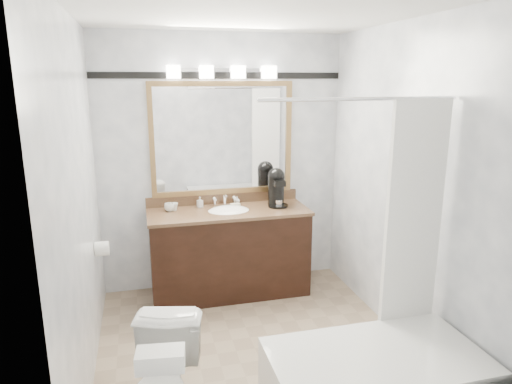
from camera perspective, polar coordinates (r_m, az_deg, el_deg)
room at (r=3.30m, az=-0.16°, el=-0.40°), size 2.42×2.62×2.52m
vanity at (r=4.49m, az=-3.37°, el=-7.29°), size 1.53×0.58×0.97m
mirror at (r=4.49m, az=-4.22°, el=6.64°), size 1.40×0.04×1.10m
vanity_light_bar at (r=4.40m, az=-4.24°, el=14.77°), size 1.02×0.14×0.12m
accent_stripe at (r=4.46m, az=-4.39°, el=14.33°), size 2.40×0.01×0.06m
bathtub at (r=3.13m, az=14.91°, el=-21.35°), size 1.30×0.75×1.96m
tp_roll at (r=4.02m, az=-18.69°, el=-6.72°), size 0.11×0.12×0.12m
tissue_box at (r=2.37m, az=-11.86°, el=-19.78°), size 0.25×0.15×0.09m
coffee_maker at (r=4.48m, az=2.56°, el=0.72°), size 0.19×0.25×0.37m
cup_left at (r=4.40m, az=-10.76°, el=-1.87°), size 0.10×0.10×0.08m
cup_right at (r=4.41m, az=-10.22°, el=-1.82°), size 0.09×0.09×0.07m
soap_bottle_a at (r=4.48m, az=-7.03°, el=-1.25°), size 0.06×0.06×0.10m
soap_bottle_b at (r=4.58m, az=-2.40°, el=-1.01°), size 0.07×0.07×0.07m
soap_bar at (r=4.49m, az=-2.63°, el=-1.63°), size 0.10×0.07×0.03m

